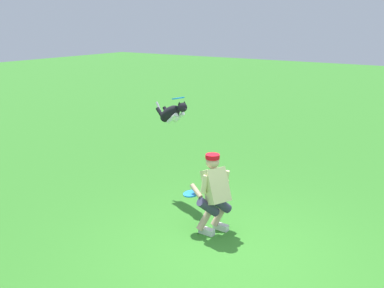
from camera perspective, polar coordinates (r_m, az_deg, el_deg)
The scene contains 5 objects.
ground_plane at distance 6.49m, azimuth 4.71°, elevation -14.39°, with size 60.00×60.00×0.00m, color #337C27.
person at distance 6.79m, azimuth 2.99°, elevation -6.33°, with size 0.69×0.65×1.29m.
dog at distance 8.06m, azimuth -2.74°, elevation 4.06°, with size 1.02×0.49×0.57m.
frisbee_flying at distance 7.82m, azimuth -1.85°, elevation 6.10°, with size 0.23×0.23×0.02m, color #1A92EE.
frisbee_held at distance 6.93m, azimuth -0.10°, elevation -6.60°, with size 0.27×0.27×0.02m, color #2386DB.
Camera 1 is at (-2.69, 4.90, 3.29)m, focal length 40.18 mm.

